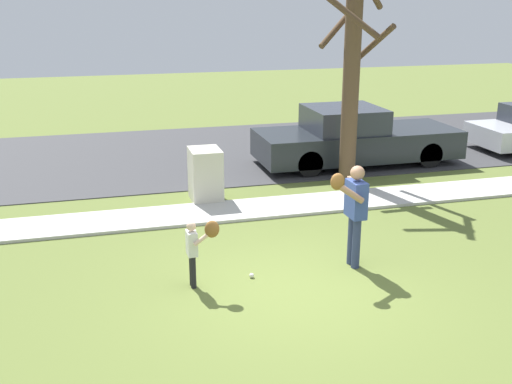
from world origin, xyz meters
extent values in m
plane|color=olive|center=(0.00, 3.50, 0.00)|extent=(48.00, 48.00, 0.00)
cube|color=beige|center=(0.00, 3.60, 0.03)|extent=(36.00, 1.20, 0.06)
cube|color=#38383A|center=(0.00, 8.60, 0.01)|extent=(36.00, 6.80, 0.02)
cylinder|color=navy|center=(1.17, 0.50, 0.42)|extent=(0.13, 0.13, 0.84)
cylinder|color=navy|center=(1.17, 0.66, 0.42)|extent=(0.13, 0.13, 0.84)
cube|color=#33478C|center=(1.17, 0.58, 1.13)|extent=(0.24, 0.41, 0.59)
sphere|color=#A87A5B|center=(1.17, 0.58, 1.56)|extent=(0.23, 0.23, 0.23)
cylinder|color=#A87A5B|center=(0.93, 0.32, 1.35)|extent=(0.52, 0.11, 0.40)
ellipsoid|color=brown|center=(0.73, 0.32, 1.53)|extent=(0.22, 0.15, 0.26)
cylinder|color=#A87A5B|center=(1.16, 0.83, 1.15)|extent=(0.10, 0.10, 0.56)
cylinder|color=black|center=(-1.46, 0.55, 0.26)|extent=(0.08, 0.08, 0.52)
cylinder|color=black|center=(-1.45, 0.45, 0.26)|extent=(0.08, 0.08, 0.52)
cube|color=silver|center=(-1.45, 0.50, 0.70)|extent=(0.15, 0.25, 0.37)
sphere|color=beige|center=(-1.45, 0.50, 0.97)|extent=(0.14, 0.14, 0.14)
cylinder|color=beige|center=(-1.46, 0.66, 0.71)|extent=(0.06, 0.06, 0.35)
cylinder|color=beige|center=(-1.29, 0.35, 0.83)|extent=(0.32, 0.07, 0.25)
ellipsoid|color=brown|center=(-1.17, 0.36, 0.95)|extent=(0.22, 0.15, 0.26)
sphere|color=white|center=(-0.53, 0.56, 0.04)|extent=(0.07, 0.07, 0.07)
cube|color=beige|center=(-0.51, 4.49, 0.56)|extent=(0.64, 0.80, 1.12)
cylinder|color=brown|center=(2.92, 4.94, 2.39)|extent=(0.38, 0.38, 4.78)
cylinder|color=brown|center=(3.45, 5.10, 3.11)|extent=(0.54, 1.36, 1.03)
cylinder|color=brown|center=(2.69, 5.33, 3.49)|extent=(1.05, 0.69, 0.85)
cylinder|color=brown|center=(2.51, 4.46, 3.87)|extent=(1.26, 1.11, 1.14)
cube|color=#23282D|center=(3.83, 6.46, 0.55)|extent=(5.20, 1.95, 0.70)
cube|color=#2D333D|center=(3.44, 6.46, 1.20)|extent=(1.82, 1.79, 0.60)
cylinder|color=black|center=(5.44, 7.32, 0.34)|extent=(0.64, 0.22, 0.64)
cylinder|color=black|center=(5.44, 5.59, 0.34)|extent=(0.64, 0.22, 0.64)
cylinder|color=black|center=(2.22, 7.32, 0.34)|extent=(0.64, 0.22, 0.64)
cylinder|color=black|center=(2.22, 5.59, 0.34)|extent=(0.64, 0.22, 0.64)
cylinder|color=black|center=(8.48, 7.37, 0.34)|extent=(0.64, 0.22, 0.64)
camera|label=1|loc=(-2.71, -7.80, 4.15)|focal=42.99mm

